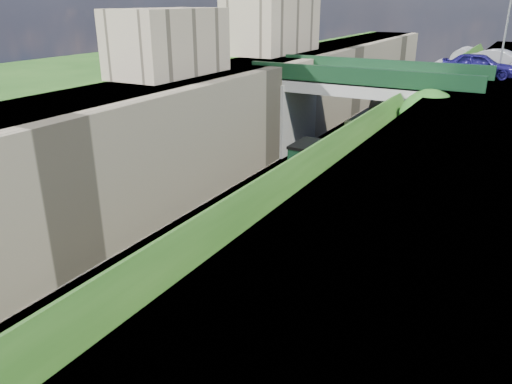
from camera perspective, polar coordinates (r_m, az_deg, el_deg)
ground at (r=19.79m, az=-11.97°, el=-14.90°), size 160.00×160.00×0.00m
trackbed at (r=35.47m, az=9.35°, el=2.12°), size 10.00×90.00×0.20m
retaining_wall at (r=36.66m, az=1.51°, el=8.55°), size 1.00×90.00×7.00m
street_plateau_left at (r=38.37m, az=-3.18°, el=9.09°), size 6.00×90.00×7.00m
street_plateau_right at (r=32.84m, az=25.43°, el=4.31°), size 8.00×90.00×6.25m
embankment_slope at (r=32.28m, az=17.10°, el=4.35°), size 4.73×90.00×6.56m
track_left at (r=36.10m, az=6.39°, el=2.86°), size 2.50×90.00×0.20m
track_right at (r=35.06m, az=11.20°, el=2.02°), size 2.50×90.00×0.20m
road_bridge at (r=37.85m, az=13.20°, el=9.30°), size 16.00×6.40×7.25m
building_far at (r=46.98m, az=1.87°, el=19.32°), size 5.00×10.00×6.00m
building_near at (r=33.02m, az=-9.93°, el=16.52°), size 4.00×8.00×4.00m
tree at (r=31.98m, az=19.32°, el=7.60°), size 3.60×3.80×6.60m
lamppost at (r=40.85m, az=26.74°, el=16.32°), size 0.87×0.15×6.00m
car_blue at (r=40.06m, az=24.10°, el=13.10°), size 5.14×2.26×1.72m
car_silver at (r=46.13m, az=26.22°, el=13.47°), size 4.76×2.64×1.48m
locomotive at (r=25.92m, az=4.58°, el=-0.66°), size 3.10×10.23×3.83m
tender at (r=32.48m, az=10.03°, el=3.12°), size 2.70×6.00×3.05m
coach_front at (r=44.10m, az=15.65°, el=8.01°), size 2.90×18.00×3.70m
coach_middle at (r=62.25m, az=20.04°, el=11.18°), size 2.90×18.00×3.70m
coach_rear at (r=80.69m, az=22.47°, el=12.89°), size 2.90×18.00×3.70m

